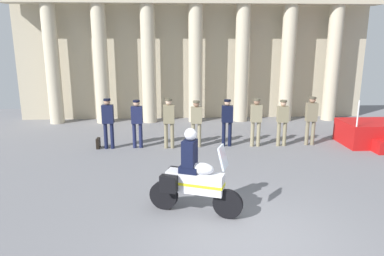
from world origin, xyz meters
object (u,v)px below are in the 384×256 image
(officer_in_row_2, at_px, (169,119))
(officer_in_row_1, at_px, (137,120))
(officer_in_row_4, at_px, (227,119))
(motorcycle_with_rider, at_px, (192,178))
(officer_in_row_5, at_px, (256,119))
(officer_in_row_0, at_px, (108,119))
(officer_in_row_6, at_px, (282,119))
(officer_in_row_3, at_px, (196,120))
(reviewing_stand, at_px, (382,134))
(briefcase_on_ground, at_px, (98,143))
(officer_in_row_7, at_px, (311,117))

(officer_in_row_2, bearing_deg, officer_in_row_1, -4.67)
(officer_in_row_4, distance_m, motorcycle_with_rider, 5.26)
(officer_in_row_4, bearing_deg, officer_in_row_5, 177.05)
(officer_in_row_4, bearing_deg, officer_in_row_0, 2.31)
(officer_in_row_4, xyz_separation_m, officer_in_row_6, (1.96, -0.08, -0.01))
(officer_in_row_1, distance_m, officer_in_row_5, 4.16)
(officer_in_row_0, height_order, officer_in_row_2, officer_in_row_0)
(officer_in_row_3, bearing_deg, reviewing_stand, -179.45)
(officer_in_row_6, relative_size, briefcase_on_ground, 4.60)
(officer_in_row_0, xyz_separation_m, officer_in_row_6, (6.09, -0.01, -0.06))
(officer_in_row_1, xyz_separation_m, officer_in_row_3, (2.06, -0.03, -0.02))
(reviewing_stand, distance_m, briefcase_on_ground, 10.15)
(officer_in_row_5, bearing_deg, briefcase_on_ground, 0.64)
(officer_in_row_1, bearing_deg, officer_in_row_2, 175.33)
(officer_in_row_3, distance_m, officer_in_row_5, 2.10)
(officer_in_row_4, xyz_separation_m, briefcase_on_ground, (-4.53, -0.00, -0.81))
(officer_in_row_3, bearing_deg, officer_in_row_1, 0.54)
(briefcase_on_ground, bearing_deg, officer_in_row_0, -8.92)
(officer_in_row_3, relative_size, officer_in_row_7, 0.95)
(motorcycle_with_rider, bearing_deg, briefcase_on_ground, 142.06)
(officer_in_row_1, relative_size, officer_in_row_2, 0.97)
(officer_in_row_0, distance_m, officer_in_row_5, 5.14)
(officer_in_row_6, xyz_separation_m, motorcycle_with_rider, (-3.48, -4.95, -0.18))
(officer_in_row_4, height_order, officer_in_row_5, officer_in_row_5)
(officer_in_row_2, distance_m, officer_in_row_6, 4.00)
(officer_in_row_0, bearing_deg, officer_in_row_4, -177.69)
(officer_in_row_5, relative_size, officer_in_row_7, 0.98)
(reviewing_stand, xyz_separation_m, officer_in_row_5, (-4.61, 0.07, 0.61))
(officer_in_row_5, bearing_deg, officer_in_row_6, -178.66)
(officer_in_row_0, relative_size, officer_in_row_4, 1.05)
(officer_in_row_4, bearing_deg, officer_in_row_7, -178.83)
(officer_in_row_4, height_order, motorcycle_with_rider, motorcycle_with_rider)
(officer_in_row_0, xyz_separation_m, briefcase_on_ground, (-0.40, 0.06, -0.86))
(officer_in_row_5, xyz_separation_m, briefcase_on_ground, (-5.54, 0.07, -0.83))
(officer_in_row_7, bearing_deg, officer_in_row_4, 1.17)
(officer_in_row_5, bearing_deg, officer_in_row_2, 2.41)
(officer_in_row_3, bearing_deg, briefcase_on_ground, 0.72)
(reviewing_stand, height_order, officer_in_row_6, reviewing_stand)
(reviewing_stand, height_order, officer_in_row_3, reviewing_stand)
(officer_in_row_1, height_order, officer_in_row_5, officer_in_row_5)
(officer_in_row_3, height_order, officer_in_row_5, officer_in_row_5)
(officer_in_row_4, relative_size, officer_in_row_7, 0.96)
(officer_in_row_2, xyz_separation_m, motorcycle_with_rider, (0.52, -4.90, -0.24))
(officer_in_row_6, height_order, briefcase_on_ground, officer_in_row_6)
(reviewing_stand, bearing_deg, officer_in_row_0, 179.55)
(officer_in_row_4, xyz_separation_m, officer_in_row_7, (3.01, -0.01, 0.04))
(officer_in_row_2, bearing_deg, officer_in_row_5, -177.59)
(officer_in_row_0, height_order, briefcase_on_ground, officer_in_row_0)
(reviewing_stand, distance_m, officer_in_row_6, 3.71)
(reviewing_stand, relative_size, motorcycle_with_rider, 1.41)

